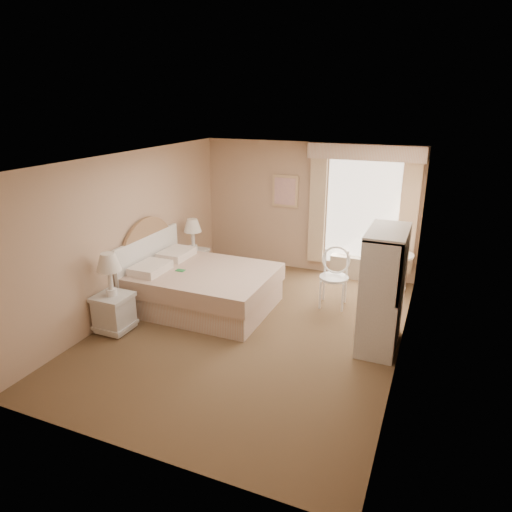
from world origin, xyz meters
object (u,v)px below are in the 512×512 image
at_px(nightstand_near, 113,303).
at_px(round_table, 395,265).
at_px(cafe_chair, 335,272).
at_px(armoire, 382,299).
at_px(nightstand_far, 194,256).
at_px(bed, 198,286).

xyz_separation_m(nightstand_near, round_table, (3.59, 3.23, -0.01)).
bearing_deg(cafe_chair, armoire, -54.91).
bearing_deg(nightstand_near, nightstand_far, 90.00).
height_order(bed, nightstand_near, bed).
xyz_separation_m(nightstand_far, cafe_chair, (2.75, -0.18, 0.14)).
bearing_deg(round_table, nightstand_far, -166.02).
xyz_separation_m(round_table, armoire, (0.06, -2.14, 0.25)).
distance_m(nightstand_far, cafe_chair, 2.76).
xyz_separation_m(cafe_chair, armoire, (0.90, -1.07, 0.12)).
height_order(nightstand_near, nightstand_far, nightstand_near).
bearing_deg(nightstand_near, armoire, 16.54).
bearing_deg(nightstand_near, round_table, 41.94).
relative_size(nightstand_near, round_table, 1.81).
relative_size(bed, nightstand_far, 1.93).
relative_size(nightstand_far, cafe_chair, 1.15).
xyz_separation_m(bed, round_table, (2.87, 2.01, 0.07)).
bearing_deg(bed, nightstand_near, -120.80).
height_order(nightstand_far, round_table, nightstand_far).
height_order(bed, cafe_chair, bed).
distance_m(nightstand_near, armoire, 3.82).
bearing_deg(nightstand_far, nightstand_near, -90.00).
bearing_deg(armoire, cafe_chair, 130.08).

